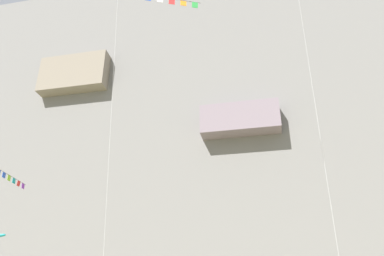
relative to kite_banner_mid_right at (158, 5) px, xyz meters
The scene contains 3 objects.
cliff_face 38.90m from the kite_banner_mid_right, 82.49° to the left, with size 180.00×26.09×62.58m.
kite_banner_mid_right is the anchor object (origin of this frame).
kite_banner_high_center 25.06m from the kite_banner_mid_right, 152.00° to the left, with size 0.91×8.08×16.94m.
Camera 1 is at (3.33, 2.82, 2.58)m, focal length 36.30 mm.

